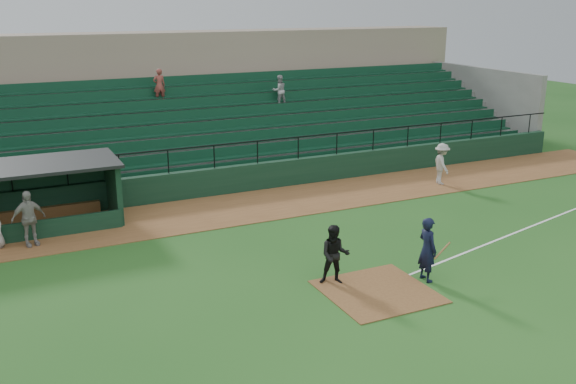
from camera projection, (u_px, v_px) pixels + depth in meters
name	position (u px, v px, depth m)	size (l,w,h in m)	color
ground	(359.00, 279.00, 19.35)	(90.00, 90.00, 0.00)	#21541B
warning_track	(256.00, 206.00, 26.26)	(40.00, 4.00, 0.03)	brown
home_plate_dirt	(378.00, 291.00, 18.48)	(3.00, 3.00, 0.03)	brown
foul_line	(527.00, 228.00, 23.69)	(18.00, 0.09, 0.01)	white
stadium_structure	(192.00, 118.00, 32.92)	(38.00, 13.08, 6.40)	#10311E
batter_at_plate	(427.00, 249.00, 19.00)	(1.03, 0.73, 1.98)	black
umpire	(335.00, 255.00, 18.79)	(0.88, 0.69, 1.81)	black
runner	(442.00, 164.00, 29.10)	(1.21, 0.70, 1.88)	#ADA8A2
dugout_player_a	(28.00, 219.00, 21.66)	(1.14, 0.47, 1.94)	gray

